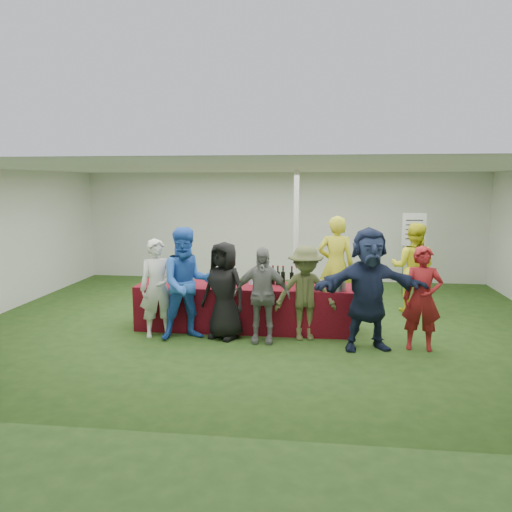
# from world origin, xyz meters

# --- Properties ---
(ground) EXTENTS (60.00, 60.00, 0.00)m
(ground) POSITION_xyz_m (0.00, 0.00, 0.00)
(ground) COLOR #284719
(ground) RESTS_ON ground
(tent) EXTENTS (10.00, 10.00, 10.00)m
(tent) POSITION_xyz_m (0.50, 1.20, 1.35)
(tent) COLOR white
(tent) RESTS_ON ground
(serving_table) EXTENTS (3.60, 0.80, 0.75)m
(serving_table) POSITION_xyz_m (-0.29, -0.39, 0.38)
(serving_table) COLOR maroon
(serving_table) RESTS_ON ground
(wine_bottles) EXTENTS (0.73, 0.11, 0.32)m
(wine_bottles) POSITION_xyz_m (0.34, -0.26, 0.87)
(wine_bottles) COLOR black
(wine_bottles) RESTS_ON serving_table
(wine_glasses) EXTENTS (2.75, 0.15, 0.16)m
(wine_glasses) POSITION_xyz_m (-0.72, -0.64, 0.86)
(wine_glasses) COLOR silver
(wine_glasses) RESTS_ON serving_table
(water_bottle) EXTENTS (0.07, 0.07, 0.23)m
(water_bottle) POSITION_xyz_m (-0.18, -0.31, 0.85)
(water_bottle) COLOR silver
(water_bottle) RESTS_ON serving_table
(bar_towel) EXTENTS (0.25, 0.18, 0.03)m
(bar_towel) POSITION_xyz_m (1.25, -0.34, 0.77)
(bar_towel) COLOR white
(bar_towel) RESTS_ON serving_table
(dump_bucket) EXTENTS (0.26, 0.26, 0.18)m
(dump_bucket) POSITION_xyz_m (1.25, -0.61, 0.84)
(dump_bucket) COLOR slate
(dump_bucket) RESTS_ON serving_table
(wine_list_sign) EXTENTS (0.50, 0.03, 1.80)m
(wine_list_sign) POSITION_xyz_m (2.98, 2.56, 1.32)
(wine_list_sign) COLOR slate
(wine_list_sign) RESTS_ON ground
(staff_pourer) EXTENTS (0.70, 0.48, 1.85)m
(staff_pourer) POSITION_xyz_m (1.26, 0.78, 0.93)
(staff_pourer) COLOR gold
(staff_pourer) RESTS_ON ground
(staff_back) EXTENTS (0.99, 0.88, 1.71)m
(staff_back) POSITION_xyz_m (2.73, 1.12, 0.85)
(staff_back) COLOR yellow
(staff_back) RESTS_ON ground
(customer_0) EXTENTS (0.68, 0.58, 1.57)m
(customer_0) POSITION_xyz_m (-1.60, -0.95, 0.79)
(customer_0) COLOR silver
(customer_0) RESTS_ON ground
(customer_1) EXTENTS (1.06, 0.97, 1.77)m
(customer_1) POSITION_xyz_m (-1.09, -1.02, 0.89)
(customer_1) COLOR blue
(customer_1) RESTS_ON ground
(customer_2) EXTENTS (0.88, 0.74, 1.54)m
(customer_2) POSITION_xyz_m (-0.53, -0.92, 0.77)
(customer_2) COLOR black
(customer_2) RESTS_ON ground
(customer_3) EXTENTS (0.87, 0.37, 1.49)m
(customer_3) POSITION_xyz_m (0.08, -1.04, 0.74)
(customer_3) COLOR slate
(customer_3) RESTS_ON ground
(customer_4) EXTENTS (1.05, 0.72, 1.49)m
(customer_4) POSITION_xyz_m (0.75, -0.84, 0.75)
(customer_4) COLOR #4F542C
(customer_4) RESTS_ON ground
(customer_5) EXTENTS (1.76, 0.88, 1.82)m
(customer_5) POSITION_xyz_m (1.67, -1.18, 0.91)
(customer_5) COLOR #1B2443
(customer_5) RESTS_ON ground
(customer_6) EXTENTS (0.60, 0.43, 1.54)m
(customer_6) POSITION_xyz_m (2.46, -1.10, 0.77)
(customer_6) COLOR maroon
(customer_6) RESTS_ON ground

